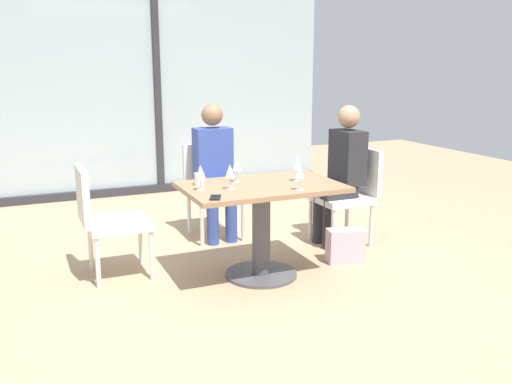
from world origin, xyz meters
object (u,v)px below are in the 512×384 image
object	(u,v)px
handbag_0	(345,246)
wine_glass_2	(300,172)
dining_table_main	(261,211)
wine_glass_0	(201,172)
person_far_right	(341,168)
wine_glass_1	(230,171)
cell_phone_on_table	(215,197)
coffee_cup	(199,179)
chair_far_right	(351,189)
chair_far_left	(105,215)
person_near_window	(215,165)
wine_glass_3	(297,164)
chair_near_window	(212,185)
wine_glass_4	(237,165)

from	to	relation	value
handbag_0	wine_glass_2	bearing A→B (deg)	-141.41
dining_table_main	wine_glass_0	distance (m)	0.59
dining_table_main	wine_glass_2	world-z (taller)	wine_glass_2
person_far_right	wine_glass_1	xyz separation A→B (m)	(-1.26, -0.51, 0.16)
wine_glass_2	cell_phone_on_table	bearing A→B (deg)	178.81
dining_table_main	coffee_cup	world-z (taller)	coffee_cup
chair_far_right	wine_glass_0	distance (m)	1.68
wine_glass_2	cell_phone_on_table	distance (m)	0.65
handbag_0	dining_table_main	bearing A→B (deg)	-166.90
chair_far_left	wine_glass_1	xyz separation A→B (m)	(0.82, -0.51, 0.37)
chair_far_right	coffee_cup	size ratio (longest dim) A/B	9.67
chair_far_left	handbag_0	size ratio (longest dim) A/B	2.90
chair_far_right	chair_far_left	distance (m)	2.19
wine_glass_2	coffee_cup	bearing A→B (deg)	143.45
person_near_window	wine_glass_1	bearing A→B (deg)	-103.91
wine_glass_2	wine_glass_3	xyz separation A→B (m)	(0.13, 0.29, 0.00)
chair_far_right	handbag_0	xyz separation A→B (m)	(-0.33, -0.45, -0.36)
dining_table_main	chair_far_right	size ratio (longest dim) A/B	1.35
wine_glass_2	handbag_0	xyz separation A→B (m)	(0.60, 0.29, -0.72)
chair_near_window	cell_phone_on_table	size ratio (longest dim) A/B	6.04
wine_glass_2	wine_glass_4	bearing A→B (deg)	125.11
chair_far_right	dining_table_main	bearing A→B (deg)	-157.53
dining_table_main	wine_glass_4	xyz separation A→B (m)	(-0.14, 0.16, 0.34)
person_far_right	cell_phone_on_table	size ratio (longest dim) A/B	8.75
cell_phone_on_table	wine_glass_4	bearing A→B (deg)	76.63
wine_glass_1	wine_glass_2	size ratio (longest dim) A/B	1.00
wine_glass_3	cell_phone_on_table	bearing A→B (deg)	-160.38
coffee_cup	handbag_0	size ratio (longest dim) A/B	0.30
person_far_right	wine_glass_3	world-z (taller)	person_far_right
chair_far_left	wine_glass_0	distance (m)	0.85
person_near_window	handbag_0	xyz separation A→B (m)	(0.77, -1.04, -0.56)
chair_near_window	wine_glass_2	size ratio (longest dim) A/B	4.70
wine_glass_2	coffee_cup	distance (m)	0.76
wine_glass_4	cell_phone_on_table	world-z (taller)	wine_glass_4
wine_glass_0	wine_glass_4	distance (m)	0.38
wine_glass_0	cell_phone_on_table	distance (m)	0.29
wine_glass_4	cell_phone_on_table	distance (m)	0.55
dining_table_main	person_near_window	xyz separation A→B (m)	(-0.00, 1.05, 0.18)
wine_glass_0	cell_phone_on_table	size ratio (longest dim) A/B	1.28
person_far_right	wine_glass_2	distance (m)	1.11
person_far_right	handbag_0	distance (m)	0.75
chair_far_left	wine_glass_2	bearing A→B (deg)	-30.16
wine_glass_0	wine_glass_3	size ratio (longest dim) A/B	1.00
cell_phone_on_table	chair_near_window	bearing A→B (deg)	95.95
cell_phone_on_table	handbag_0	xyz separation A→B (m)	(1.23, 0.28, -0.59)
wine_glass_3	wine_glass_4	bearing A→B (deg)	160.72
wine_glass_1	coffee_cup	distance (m)	0.29
wine_glass_0	wine_glass_2	size ratio (longest dim) A/B	1.00
chair_far_left	chair_near_window	bearing A→B (deg)	32.69
chair_far_left	wine_glass_0	bearing A→B (deg)	-36.79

